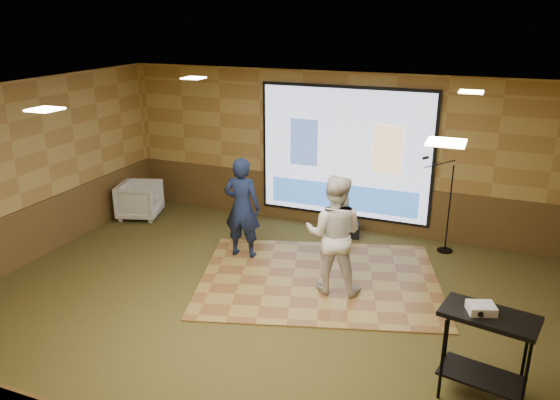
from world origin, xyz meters
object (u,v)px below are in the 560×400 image
at_px(player_left, 242,208).
at_px(projector, 481,308).
at_px(mic_stand, 444,225).
at_px(av_table, 487,338).
at_px(player_right, 334,234).
at_px(duffel_bag, 348,230).
at_px(projector_screen, 345,155).
at_px(dance_floor, 319,279).
at_px(banquet_chair, 140,200).

height_order(player_left, projector, player_left).
height_order(projector, mic_stand, mic_stand).
height_order(av_table, mic_stand, mic_stand).
distance_m(player_left, player_right, 1.90).
height_order(projector, duffel_bag, projector).
bearing_deg(av_table, player_left, 149.86).
xyz_separation_m(player_left, projector, (3.89, -2.31, 0.18)).
height_order(projector_screen, av_table, projector_screen).
bearing_deg(mic_stand, player_left, -160.11).
height_order(player_right, duffel_bag, player_right).
distance_m(dance_floor, banquet_chair, 4.47).
xyz_separation_m(player_right, projector, (2.10, -1.68, 0.15)).
xyz_separation_m(player_left, mic_stand, (3.17, 1.52, -0.40)).
relative_size(player_right, duffel_bag, 4.13).
distance_m(dance_floor, projector, 3.28).
relative_size(player_right, banquet_chair, 2.22).
relative_size(av_table, projector, 3.72).
height_order(dance_floor, av_table, av_table).
bearing_deg(projector, mic_stand, 81.02).
relative_size(player_left, duffel_bag, 3.98).
bearing_deg(projector, banquet_chair, 134.39).
xyz_separation_m(dance_floor, player_left, (-1.50, 0.35, 0.88)).
relative_size(projector_screen, dance_floor, 0.89).
bearing_deg(duffel_bag, av_table, -56.56).
xyz_separation_m(player_right, duffel_bag, (-0.34, 2.15, -0.79)).
distance_m(player_left, banquet_chair, 2.97).
distance_m(projector, duffel_bag, 4.64).
bearing_deg(duffel_bag, mic_stand, 0.03).
xyz_separation_m(mic_stand, banquet_chair, (-5.94, -0.59, -0.12)).
distance_m(projector_screen, av_table, 5.10).
bearing_deg(banquet_chair, player_left, -125.74).
xyz_separation_m(dance_floor, mic_stand, (1.67, 1.87, 0.48)).
height_order(mic_stand, duffel_bag, mic_stand).
xyz_separation_m(projector_screen, dance_floor, (0.27, -2.25, -1.46)).
bearing_deg(dance_floor, player_right, -43.42).
distance_m(av_table, duffel_bag, 4.64).
distance_m(player_right, av_table, 2.77).
bearing_deg(av_table, dance_floor, 141.65).
xyz_separation_m(av_table, duffel_bag, (-2.53, 3.84, -0.60)).
bearing_deg(projector_screen, av_table, -56.83).
distance_m(av_table, banquet_chair, 7.51).
height_order(projector_screen, duffel_bag, projector_screen).
bearing_deg(projector_screen, duffel_bag, -59.67).
bearing_deg(dance_floor, projector_screen, 96.84).
relative_size(projector_screen, projector, 12.01).
distance_m(player_right, projector, 2.70).
relative_size(projector_screen, mic_stand, 1.95).
bearing_deg(player_left, projector, 144.21).
distance_m(projector_screen, player_left, 2.34).
bearing_deg(dance_floor, projector, -39.37).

